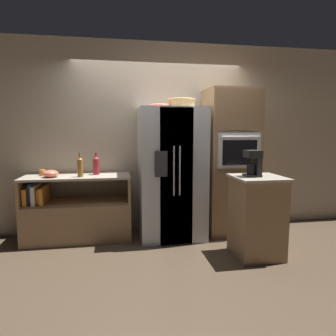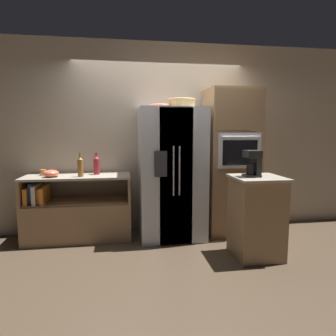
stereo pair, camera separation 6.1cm
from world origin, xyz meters
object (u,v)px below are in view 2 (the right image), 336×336
(fruit_bowl, at_px, (160,106))
(wall_oven, at_px, (231,162))
(coffee_maker, at_px, (254,162))
(bottle_short, at_px, (97,165))
(mixing_bowl, at_px, (51,173))
(refrigerator, at_px, (171,174))
(mug, at_px, (43,172))
(bottle_tall, at_px, (80,166))
(wicker_basket, at_px, (182,103))

(fruit_bowl, bearing_deg, wall_oven, 3.19)
(coffee_maker, bearing_deg, bottle_short, 152.10)
(bottle_short, xyz_separation_m, mixing_bowl, (-0.58, -0.16, -0.09))
(refrigerator, distance_m, bottle_short, 1.06)
(fruit_bowl, relative_size, mixing_bowl, 1.49)
(fruit_bowl, height_order, mug, fruit_bowl)
(fruit_bowl, bearing_deg, refrigerator, -5.57)
(bottle_short, relative_size, coffee_maker, 0.99)
(wall_oven, height_order, bottle_tall, wall_oven)
(wicker_basket, distance_m, bottle_tall, 1.62)
(refrigerator, distance_m, wicker_basket, 0.99)
(refrigerator, distance_m, coffee_maker, 1.20)
(bottle_tall, xyz_separation_m, coffee_maker, (2.07, -0.80, 0.10))
(bottle_tall, bearing_deg, coffee_maker, -21.28)
(fruit_bowl, relative_size, coffee_maker, 0.99)
(wall_oven, xyz_separation_m, coffee_maker, (-0.06, -0.91, 0.09))
(bottle_tall, bearing_deg, wicker_basket, 0.69)
(wicker_basket, xyz_separation_m, mixing_bowl, (-1.76, 0.01, -0.94))
(bottle_short, bearing_deg, refrigerator, -8.59)
(refrigerator, bearing_deg, coffee_maker, -45.02)
(wicker_basket, distance_m, bottle_short, 1.47)
(wicker_basket, bearing_deg, mug, 174.74)
(bottle_tall, distance_m, coffee_maker, 2.22)
(fruit_bowl, bearing_deg, bottle_tall, -177.69)
(mixing_bowl, relative_size, coffee_maker, 0.66)
(refrigerator, xyz_separation_m, bottle_short, (-1.04, 0.16, 0.13))
(mug, distance_m, mixing_bowl, 0.22)
(fruit_bowl, xyz_separation_m, bottle_tall, (-1.08, -0.04, -0.81))
(refrigerator, height_order, bottle_tall, refrigerator)
(wicker_basket, distance_m, mug, 2.13)
(wall_oven, height_order, fruit_bowl, wall_oven)
(bottle_tall, bearing_deg, fruit_bowl, 2.31)
(wall_oven, distance_m, coffee_maker, 0.91)
(wicker_basket, distance_m, mixing_bowl, 1.99)
(mug, bearing_deg, bottle_tall, -20.18)
(mixing_bowl, bearing_deg, coffee_maker, -18.68)
(mug, bearing_deg, wicker_basket, -5.26)
(wicker_basket, height_order, bottle_short, wicker_basket)
(bottle_tall, relative_size, mixing_bowl, 1.57)
(wicker_basket, bearing_deg, bottle_short, 171.85)
(coffee_maker, bearing_deg, mug, 158.94)
(wicker_basket, bearing_deg, mixing_bowl, 179.80)
(wicker_basket, distance_m, fruit_bowl, 0.30)
(wicker_basket, xyz_separation_m, coffee_maker, (0.69, -0.82, -0.74))
(bottle_tall, relative_size, bottle_short, 1.05)
(wall_oven, height_order, bottle_short, wall_oven)
(refrigerator, bearing_deg, bottle_tall, -178.65)
(wicker_basket, bearing_deg, refrigerator, 175.08)
(wall_oven, distance_m, bottle_short, 1.94)
(mixing_bowl, bearing_deg, bottle_short, 15.74)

